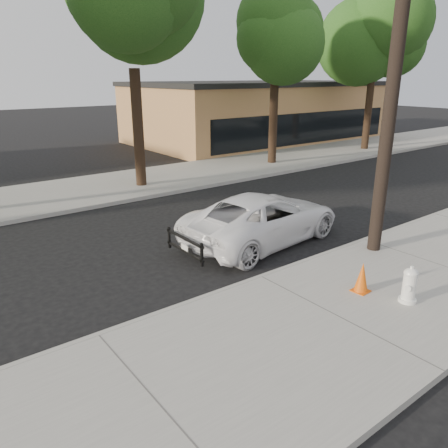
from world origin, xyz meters
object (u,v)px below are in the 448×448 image
(fire_hydrant, at_px, (409,286))
(traffic_cone, at_px, (362,278))
(police_cruiser, at_px, (263,218))
(utility_pole, at_px, (394,72))

(fire_hydrant, relative_size, traffic_cone, 1.12)
(police_cruiser, height_order, fire_hydrant, police_cruiser)
(utility_pole, height_order, traffic_cone, utility_pole)
(police_cruiser, xyz_separation_m, traffic_cone, (-0.61, -3.87, -0.24))
(utility_pole, relative_size, traffic_cone, 13.39)
(utility_pole, xyz_separation_m, traffic_cone, (-2.37, -1.30, -4.22))
(fire_hydrant, bearing_deg, police_cruiser, 66.26)
(utility_pole, xyz_separation_m, police_cruiser, (-1.75, 2.57, -3.99))
(utility_pole, distance_m, police_cruiser, 5.06)
(traffic_cone, bearing_deg, police_cruiser, 81.00)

